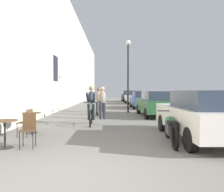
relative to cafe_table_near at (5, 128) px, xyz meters
name	(u,v)px	position (x,y,z in m)	size (l,w,h in m)	color
ground_plane	(77,179)	(2.18, -2.05, -0.52)	(88.00, 88.00, 0.00)	slate
building_facade_left	(60,47)	(-1.27, 11.95, 4.40)	(0.54, 68.00, 9.84)	#B7AD99
cafe_table_near	(5,128)	(0.00, 0.00, 0.00)	(0.64, 0.64, 0.72)	black
cafe_chair_near_toward_wall	(29,128)	(0.58, 0.08, 0.00)	(0.42, 0.42, 0.89)	black
cafe_table_mid	(32,118)	(-0.03, 2.02, 0.00)	(0.64, 0.64, 0.72)	black
cafe_chair_mid_toward_street	(27,121)	(0.05, 1.37, 0.00)	(0.44, 0.44, 0.89)	black
cyclist_on_bicycle	(91,106)	(1.89, 3.93, 0.29)	(0.52, 1.76, 1.74)	black
pedestrian_near	(102,101)	(2.32, 5.82, 0.44)	(0.38, 0.29, 1.71)	#26262D
pedestrian_mid	(99,100)	(2.02, 7.73, 0.42)	(0.36, 0.27, 1.68)	#26262D
pedestrian_far	(101,99)	(2.10, 9.40, 0.43)	(0.36, 0.27, 1.69)	#26262D
street_lamp	(128,67)	(3.93, 9.22, 2.59)	(0.32, 0.32, 4.90)	black
parked_car_nearest	(201,114)	(5.45, 0.86, 0.25)	(1.81, 4.21, 1.49)	beige
parked_car_second	(156,103)	(5.37, 7.09, 0.23)	(1.83, 4.14, 1.46)	#23512D
parked_car_third	(141,99)	(5.38, 13.10, 0.22)	(1.72, 4.03, 1.43)	#384C84
parked_car_fourth	(134,97)	(5.39, 19.46, 0.25)	(1.89, 4.23, 1.48)	#B7B7BC
parked_car_fifth	(129,96)	(5.24, 24.88, 0.27)	(1.82, 4.29, 1.52)	black
parked_motorcycle	(171,129)	(4.46, 0.55, -0.12)	(0.62, 2.14, 0.92)	black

